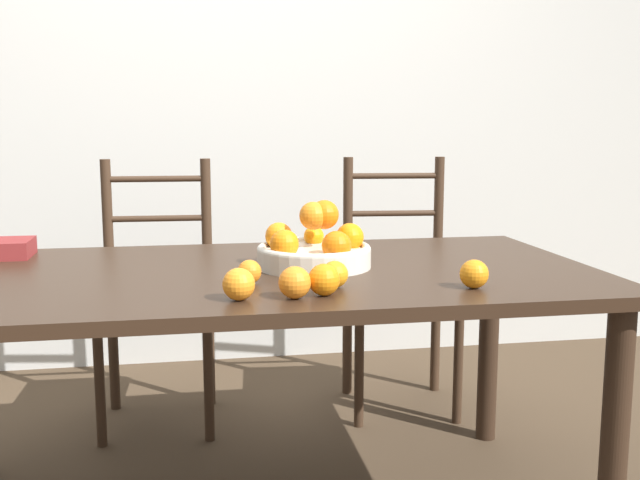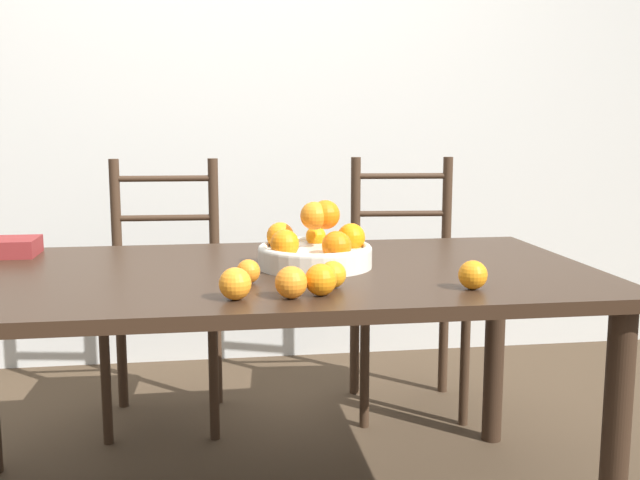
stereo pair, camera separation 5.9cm
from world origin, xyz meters
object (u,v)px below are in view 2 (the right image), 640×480
at_px(orange_loose_5, 321,280).
at_px(book_stack, 1,247).
at_px(chair_right, 406,292).
at_px(orange_loose_1, 235,284).
at_px(orange_loose_4, 291,282).
at_px(orange_loose_2, 333,274).
at_px(fruit_bowl, 315,247).
at_px(orange_loose_0, 473,275).
at_px(chair_left, 164,300).
at_px(orange_loose_3, 248,271).

xyz_separation_m(orange_loose_5, book_stack, (-0.90, 0.68, -0.01)).
relative_size(chair_right, book_stack, 4.56).
bearing_deg(orange_loose_1, orange_loose_5, 3.73).
bearing_deg(orange_loose_5, orange_loose_4, -165.41).
height_order(orange_loose_2, chair_right, chair_right).
xyz_separation_m(fruit_bowl, orange_loose_0, (0.34, -0.34, -0.02)).
bearing_deg(chair_left, orange_loose_5, -66.46).
xyz_separation_m(orange_loose_2, chair_right, (0.47, 1.05, -0.30)).
bearing_deg(orange_loose_0, orange_loose_3, 164.39).
bearing_deg(book_stack, orange_loose_4, -40.21).
bearing_deg(fruit_bowl, orange_loose_3, -136.89).
height_order(orange_loose_5, chair_right, chair_right).
bearing_deg(orange_loose_2, book_stack, 147.55).
bearing_deg(orange_loose_5, fruit_bowl, 83.98).
height_order(orange_loose_0, chair_right, chair_right).
height_order(chair_left, book_stack, chair_left).
relative_size(orange_loose_1, book_stack, 0.35).
bearing_deg(chair_right, orange_loose_1, -117.01).
bearing_deg(orange_loose_0, book_stack, 152.49).
distance_m(orange_loose_4, orange_loose_5, 0.08).
height_order(fruit_bowl, orange_loose_0, fruit_bowl).
xyz_separation_m(orange_loose_3, orange_loose_4, (0.09, -0.18, 0.01)).
relative_size(orange_loose_2, orange_loose_5, 0.88).
xyz_separation_m(orange_loose_4, chair_left, (-0.36, 1.15, -0.30)).
relative_size(orange_loose_2, book_stack, 0.31).
xyz_separation_m(fruit_bowl, orange_loose_2, (0.01, -0.27, -0.02)).
relative_size(orange_loose_0, orange_loose_4, 0.94).
relative_size(orange_loose_1, chair_right, 0.08).
bearing_deg(orange_loose_3, fruit_bowl, 43.11).
distance_m(orange_loose_2, orange_loose_4, 0.15).
xyz_separation_m(orange_loose_1, orange_loose_2, (0.24, 0.09, -0.00)).
bearing_deg(fruit_bowl, chair_left, 121.33).
bearing_deg(orange_loose_0, chair_left, 126.20).
distance_m(chair_left, chair_right, 0.95).
xyz_separation_m(chair_left, book_stack, (-0.46, -0.45, 0.29)).
bearing_deg(fruit_bowl, orange_loose_5, -96.02).
height_order(fruit_bowl, orange_loose_1, fruit_bowl).
bearing_deg(orange_loose_1, fruit_bowl, 56.71).
height_order(orange_loose_2, orange_loose_5, orange_loose_5).
distance_m(orange_loose_1, orange_loose_4, 0.13).
height_order(orange_loose_1, orange_loose_5, same).
xyz_separation_m(fruit_bowl, chair_right, (0.48, 0.78, -0.32)).
relative_size(orange_loose_1, orange_loose_2, 1.13).
xyz_separation_m(chair_left, chair_right, (0.95, -0.00, 0.00)).
height_order(orange_loose_1, orange_loose_2, orange_loose_1).
height_order(orange_loose_1, chair_left, chair_left).
xyz_separation_m(orange_loose_4, chair_right, (0.59, 1.15, -0.30)).
height_order(fruit_bowl, orange_loose_4, fruit_bowl).
height_order(fruit_bowl, orange_loose_2, fruit_bowl).
height_order(orange_loose_4, chair_right, chair_right).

